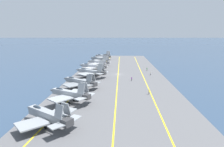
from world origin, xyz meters
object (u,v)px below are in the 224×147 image
Objects in this scene: parked_jet_third at (79,81)px; parked_jet_fourth at (91,71)px; crew_green_vest at (147,69)px; crew_white_vest at (151,73)px; parked_jet_fifth at (93,66)px; parked_jet_sixth at (98,62)px; parked_jet_nearest at (47,115)px; crew_yellow_vest at (149,92)px; parked_jet_eighth at (103,56)px; parked_jet_seventh at (99,59)px; crew_purple_vest at (132,79)px; parked_jet_second at (69,93)px.

parked_jet_fourth reaches higher than parked_jet_third.
crew_white_vest is (-12.16, -0.17, -0.02)m from crew_green_vest.
parked_jet_fifth is at bearing 4.88° from parked_jet_fourth.
parked_jet_nearest is at bearing 178.93° from parked_jet_sixth.
parked_jet_nearest reaches higher than crew_yellow_vest.
parked_jet_fourth is 1.04× the size of parked_jet_sixth.
parked_jet_eighth is 8.60× the size of crew_white_vest.
crew_yellow_vest is (-7.64, -24.81, -1.34)m from parked_jet_third.
parked_jet_fifth is at bearing -0.20° from parked_jet_third.
crew_yellow_vest is at bearing -161.96° from parked_jet_seventh.
parked_jet_fourth is at bearing -175.12° from parked_jet_fifth.
parked_jet_seventh is (49.86, 1.53, -0.21)m from parked_jet_fourth.
parked_jet_eighth is at bearing 14.35° from crew_yellow_vest.
parked_jet_seventh reaches higher than parked_jet_fifth.
parked_jet_eighth reaches higher than parked_jet_nearest.
parked_jet_nearest is 47.87m from crew_purple_vest.
crew_white_vest is (40.20, -29.33, -1.73)m from parked_jet_second.
crew_white_vest is (23.74, -29.79, -1.35)m from parked_jet_third.
parked_jet_seventh is (68.56, 0.01, 0.05)m from parked_jet_third.
parked_jet_eighth is at bearing -1.34° from parked_jet_fifth.
parked_jet_fourth is (50.42, -1.93, 0.07)m from parked_jet_nearest.
crew_white_vest is (-60.60, -28.52, -1.58)m from parked_jet_eighth.
parked_jet_third is at bearing -0.74° from parked_jet_nearest.
crew_yellow_vest reaches higher than crew_white_vest.
parked_jet_fifth reaches higher than parked_jet_third.
parked_jet_eighth is (84.34, -1.27, 0.23)m from parked_jet_third.
crew_yellow_vest is at bearing -46.33° from parked_jet_nearest.
parked_jet_seventh is at bearing 18.04° from crew_yellow_vest.
parked_jet_fourth is (18.70, -1.52, 0.26)m from parked_jet_third.
parked_jet_second is at bearing -179.62° from parked_jet_fifth.
parked_jet_sixth reaches higher than parked_jet_third.
parked_jet_fifth is 29.55m from crew_green_vest.
crew_white_vest is (-11.42, -29.67, -1.46)m from parked_jet_fifth.
parked_jet_sixth reaches higher than parked_jet_seventh.
parked_jet_seventh is at bearing 0.00° from parked_jet_third.
parked_jet_nearest reaches higher than crew_white_vest.
crew_green_vest is at bearing -6.31° from crew_yellow_vest.
crew_white_vest is at bearing -9.02° from crew_yellow_vest.
crew_green_vest is at bearing -39.53° from parked_jet_third.
parked_jet_eighth reaches higher than crew_purple_vest.
parked_jet_fourth is at bearing 100.12° from crew_white_vest.
parked_jet_fifth is 9.67× the size of crew_yellow_vest.
parked_jet_fourth is 9.59× the size of crew_yellow_vest.
parked_jet_second is 51.62m from parked_jet_fifth.
parked_jet_third is (16.46, 0.46, -0.38)m from parked_jet_second.
parked_jet_nearest is at bearing 179.26° from parked_jet_third.
parked_jet_fourth is 1.13× the size of parked_jet_eighth.
parked_jet_second is 35.17m from parked_jet_fourth.
parked_jet_nearest is 84.09m from parked_jet_sixth.
parked_jet_fourth is at bearing 68.84° from crew_purple_vest.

